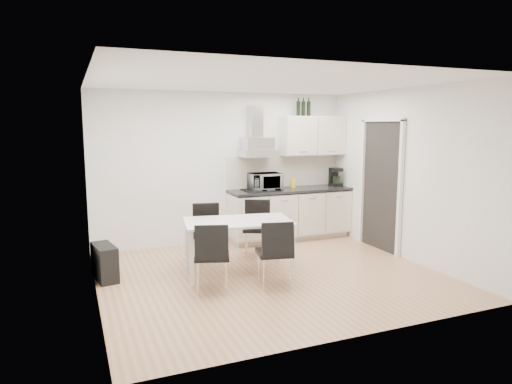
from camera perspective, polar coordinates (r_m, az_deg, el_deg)
ground at (r=6.38m, az=1.78°, el=-10.35°), size 4.50×4.50×0.00m
wall_back at (r=7.94m, az=-4.07°, el=2.98°), size 4.50×0.10×2.60m
wall_front at (r=4.36m, az=12.63°, el=-1.74°), size 4.50×0.10×2.60m
wall_left at (r=5.57m, az=-19.82°, el=0.15°), size 0.10×4.00×2.60m
wall_right at (r=7.29m, az=18.21°, el=2.09°), size 0.10×4.00×2.60m
ceiling at (r=6.06m, az=1.89°, el=13.61°), size 4.50×4.50×0.00m
doorway at (r=7.72m, az=15.26°, el=0.68°), size 0.08×1.04×2.10m
kitchenette at (r=8.21m, az=4.46°, el=-0.15°), size 2.22×0.64×2.52m
dining_table at (r=6.28m, az=-2.26°, el=-4.26°), size 1.56×1.05×0.75m
chair_far_left at (r=6.84m, az=-6.13°, el=-5.25°), size 0.53×0.58×0.88m
chair_far_right at (r=7.10m, az=0.12°, el=-4.69°), size 0.61×0.64×0.88m
chair_near_left at (r=5.70m, az=-5.52°, el=-8.06°), size 0.57×0.61×0.88m
chair_near_right at (r=5.81m, az=2.28°, el=-7.69°), size 0.53×0.58×0.88m
guitar_amp at (r=6.46m, az=-18.39°, el=-8.34°), size 0.34×0.60×0.47m
floor_speaker at (r=7.92m, az=-6.90°, el=-5.67°), size 0.17×0.15×0.26m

